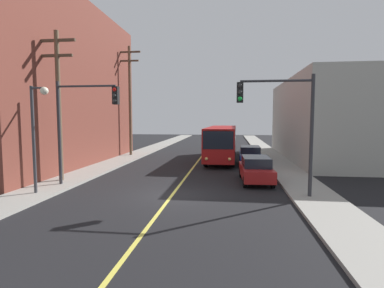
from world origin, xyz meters
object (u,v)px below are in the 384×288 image
(city_bus, at_px, (222,141))
(street_lamp_left, at_px, (37,124))
(parked_car_red, at_px, (256,169))
(traffic_signal_left_corner, at_px, (83,113))
(parked_car_blue, at_px, (250,155))
(utility_pole_mid, at_px, (130,96))
(utility_pole_near, at_px, (59,99))
(traffic_signal_right_corner, at_px, (280,112))

(city_bus, relative_size, street_lamp_left, 2.22)
(parked_car_red, height_order, traffic_signal_left_corner, traffic_signal_left_corner)
(parked_car_blue, bearing_deg, traffic_signal_left_corner, -135.67)
(city_bus, xyz_separation_m, traffic_signal_left_corner, (-7.61, -12.62, 2.49))
(traffic_signal_left_corner, bearing_deg, city_bus, 58.90)
(parked_car_blue, height_order, utility_pole_mid, utility_pole_mid)
(parked_car_red, bearing_deg, utility_pole_mid, 135.56)
(parked_car_red, xyz_separation_m, street_lamp_left, (-11.44, -4.79, 2.90))
(utility_pole_near, distance_m, street_lamp_left, 3.61)
(city_bus, xyz_separation_m, parked_car_blue, (2.51, -2.73, -0.98))
(city_bus, height_order, street_lamp_left, street_lamp_left)
(utility_pole_near, bearing_deg, traffic_signal_right_corner, -9.48)
(utility_pole_near, relative_size, street_lamp_left, 1.67)
(parked_car_red, distance_m, utility_pole_near, 12.99)
(city_bus, xyz_separation_m, parked_car_red, (2.41, -10.01, -0.98))
(city_bus, distance_m, utility_pole_mid, 10.92)
(traffic_signal_left_corner, bearing_deg, street_lamp_left, -122.94)
(utility_pole_near, bearing_deg, traffic_signal_left_corner, -26.09)
(traffic_signal_left_corner, distance_m, street_lamp_left, 2.66)
(parked_car_blue, relative_size, street_lamp_left, 0.80)
(utility_pole_mid, bearing_deg, traffic_signal_right_corner, -50.38)
(parked_car_blue, bearing_deg, street_lamp_left, -133.70)
(traffic_signal_right_corner, bearing_deg, utility_pole_near, 170.52)
(city_bus, distance_m, parked_car_red, 10.35)
(traffic_signal_left_corner, xyz_separation_m, street_lamp_left, (-1.42, -2.19, -0.56))
(parked_car_blue, bearing_deg, city_bus, 132.52)
(parked_car_red, bearing_deg, city_bus, 103.55)
(traffic_signal_right_corner, bearing_deg, city_bus, 103.15)
(traffic_signal_left_corner, height_order, traffic_signal_right_corner, same)
(utility_pole_near, bearing_deg, parked_car_blue, 35.91)
(parked_car_blue, height_order, utility_pole_near, utility_pole_near)
(parked_car_red, xyz_separation_m, traffic_signal_right_corner, (0.80, -3.73, 3.46))
(city_bus, bearing_deg, traffic_signal_left_corner, -121.10)
(utility_pole_mid, distance_m, traffic_signal_left_corner, 14.83)
(traffic_signal_right_corner, distance_m, street_lamp_left, 12.30)
(city_bus, bearing_deg, parked_car_red, -76.45)
(parked_car_red, relative_size, traffic_signal_right_corner, 0.74)
(parked_car_blue, distance_m, utility_pole_near, 15.71)
(utility_pole_mid, height_order, street_lamp_left, utility_pole_mid)
(utility_pole_near, xyz_separation_m, traffic_signal_right_corner, (12.93, -2.16, -0.92))
(parked_car_blue, bearing_deg, traffic_signal_right_corner, -86.33)
(utility_pole_near, distance_m, traffic_signal_right_corner, 13.14)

